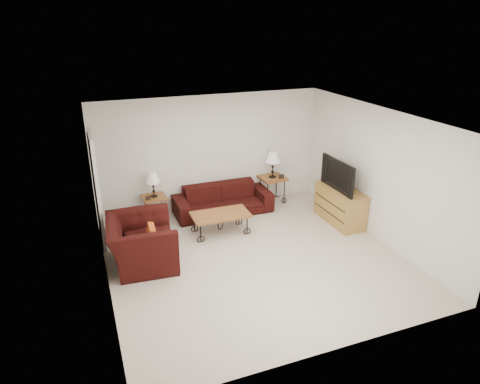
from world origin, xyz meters
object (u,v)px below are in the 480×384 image
(lamp_left, at_px, (153,185))
(lamp_right, at_px, (273,165))
(sofa, at_px, (223,200))
(television, at_px, (342,175))
(coffee_table, at_px, (221,223))
(armchair, at_px, (141,242))
(side_table_left, at_px, (155,208))
(side_table_right, at_px, (272,189))
(backpack, at_px, (265,200))
(tv_stand, at_px, (340,205))

(lamp_left, height_order, lamp_right, lamp_right)
(lamp_left, bearing_deg, sofa, -7.10)
(lamp_left, distance_m, television, 3.85)
(coffee_table, bearing_deg, armchair, -159.87)
(side_table_left, relative_size, side_table_right, 0.88)
(side_table_right, height_order, television, television)
(lamp_left, bearing_deg, coffee_table, -44.77)
(side_table_left, distance_m, backpack, 2.42)
(television, xyz_separation_m, backpack, (-1.15, 1.17, -0.85))
(side_table_left, bearing_deg, tv_stand, -22.49)
(sofa, height_order, television, television)
(television, bearing_deg, backpack, -135.55)
(armchair, height_order, television, television)
(lamp_left, xyz_separation_m, lamp_right, (2.71, 0.00, 0.11))
(lamp_left, xyz_separation_m, tv_stand, (3.57, -1.48, -0.43))
(sofa, bearing_deg, tv_stand, -31.42)
(lamp_left, bearing_deg, lamp_right, 0.00)
(side_table_right, height_order, lamp_right, lamp_right)
(lamp_left, relative_size, armchair, 0.41)
(armchair, distance_m, backpack, 3.25)
(side_table_left, bearing_deg, armchair, -107.84)
(lamp_right, distance_m, coffee_table, 2.06)
(sofa, height_order, side_table_right, sofa)
(side_table_left, height_order, tv_stand, tv_stand)
(lamp_right, bearing_deg, tv_stand, -59.81)
(sofa, height_order, lamp_left, lamp_left)
(sofa, distance_m, backpack, 0.97)
(side_table_left, relative_size, coffee_table, 0.47)
(tv_stand, xyz_separation_m, backpack, (-1.17, 1.17, -0.16))
(tv_stand, height_order, television, television)
(lamp_left, xyz_separation_m, coffee_table, (1.09, -1.08, -0.58))
(lamp_right, xyz_separation_m, armchair, (-3.25, -1.67, -0.49))
(side_table_left, relative_size, armchair, 0.41)
(armchair, bearing_deg, backpack, -60.88)
(tv_stand, relative_size, television, 1.12)
(lamp_right, bearing_deg, sofa, -171.89)
(television, bearing_deg, side_table_right, -150.39)
(side_table_right, distance_m, lamp_right, 0.60)
(sofa, xyz_separation_m, tv_stand, (2.12, -1.30, 0.06))
(armchair, relative_size, television, 1.16)
(coffee_table, bearing_deg, sofa, 68.32)
(armchair, xyz_separation_m, television, (4.08, 0.20, 0.63))
(side_table_left, height_order, backpack, side_table_left)
(lamp_left, bearing_deg, armchair, -107.84)
(sofa, height_order, coffee_table, sofa)
(lamp_left, distance_m, coffee_table, 1.64)
(tv_stand, relative_size, backpack, 3.00)
(television, relative_size, backpack, 2.69)
(sofa, distance_m, armchair, 2.49)
(lamp_left, relative_size, lamp_right, 0.88)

